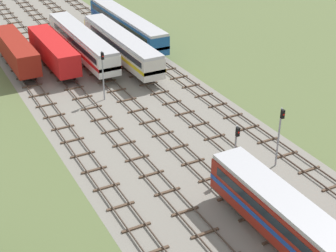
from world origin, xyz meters
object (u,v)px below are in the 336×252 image
at_px(passenger_coach_centre_left_nearest, 320,247).
at_px(freight_boxcar_left_mid, 53,50).
at_px(diesel_railcar_centre_left_midfar, 82,42).
at_px(passenger_coach_centre_right_farther, 126,24).
at_px(diesel_railcar_centre_near, 121,44).
at_px(signal_post_nearest, 103,70).
at_px(signal_post_near, 280,130).
at_px(signal_post_mid, 236,144).
at_px(freight_boxcar_far_left_far, 16,50).

distance_m(passenger_coach_centre_left_nearest, freight_boxcar_left_mid, 44.99).
relative_size(diesel_railcar_centre_left_midfar, passenger_coach_centre_right_farther, 0.93).
bearing_deg(diesel_railcar_centre_near, freight_boxcar_left_mid, 164.20).
xyz_separation_m(signal_post_nearest, signal_post_near, (8.50, -20.38, -0.01)).
relative_size(signal_post_nearest, signal_post_mid, 1.18).
bearing_deg(freight_boxcar_left_mid, diesel_railcar_centre_near, -15.80).
bearing_deg(signal_post_mid, signal_post_near, -6.56).
relative_size(diesel_railcar_centre_left_midfar, freight_boxcar_far_left_far, 1.46).
distance_m(passenger_coach_centre_left_nearest, freight_boxcar_far_left_far, 47.81).
relative_size(passenger_coach_centre_right_farther, signal_post_near, 3.77).
height_order(passenger_coach_centre_left_nearest, signal_post_mid, signal_post_mid).
xyz_separation_m(diesel_railcar_centre_left_midfar, signal_post_mid, (2.12, -33.09, 0.57)).
bearing_deg(freight_boxcar_left_mid, freight_boxcar_far_left_far, 151.96).
relative_size(signal_post_nearest, signal_post_near, 1.00).
relative_size(diesel_railcar_centre_near, signal_post_near, 3.52).
height_order(freight_boxcar_left_mid, signal_post_nearest, signal_post_nearest).
bearing_deg(signal_post_near, passenger_coach_centre_right_farther, 86.81).
bearing_deg(diesel_railcar_centre_left_midfar, passenger_coach_centre_right_farther, 28.07).
bearing_deg(passenger_coach_centre_left_nearest, diesel_railcar_centre_near, 84.27).
height_order(diesel_railcar_centre_near, signal_post_near, signal_post_near).
distance_m(diesel_railcar_centre_near, freight_boxcar_left_mid, 8.83).
relative_size(diesel_railcar_centre_near, diesel_railcar_centre_left_midfar, 1.00).
height_order(passenger_coach_centre_right_farther, signal_post_nearest, signal_post_nearest).
relative_size(passenger_coach_centre_left_nearest, passenger_coach_centre_right_farther, 1.00).
relative_size(diesel_railcar_centre_near, passenger_coach_centre_right_farther, 0.93).
distance_m(freight_boxcar_left_mid, freight_boxcar_far_left_far, 4.81).
xyz_separation_m(signal_post_nearest, signal_post_mid, (4.25, -19.89, -0.52)).
height_order(passenger_coach_centre_left_nearest, signal_post_near, signal_post_near).
bearing_deg(freight_boxcar_far_left_far, freight_boxcar_left_mid, -28.04).
distance_m(freight_boxcar_left_mid, passenger_coach_centre_right_farther, 13.91).
height_order(freight_boxcar_left_mid, passenger_coach_centre_right_farther, passenger_coach_centre_right_farther).
relative_size(freight_boxcar_left_mid, signal_post_mid, 2.83).
xyz_separation_m(freight_boxcar_left_mid, freight_boxcar_far_left_far, (-4.25, 2.26, 0.00)).
xyz_separation_m(freight_boxcar_far_left_far, signal_post_nearest, (6.37, -14.43, 1.24)).
distance_m(diesel_railcar_centre_near, signal_post_nearest, 11.71).
bearing_deg(signal_post_mid, diesel_railcar_centre_left_midfar, 93.67).
bearing_deg(freight_boxcar_far_left_far, signal_post_nearest, -66.19).
relative_size(passenger_coach_centre_left_nearest, freight_boxcar_left_mid, 1.57).
distance_m(freight_boxcar_left_mid, diesel_railcar_centre_left_midfar, 4.37).
distance_m(freight_boxcar_far_left_far, signal_post_mid, 35.93).
distance_m(diesel_railcar_centre_near, freight_boxcar_far_left_far, 13.57).
distance_m(diesel_railcar_centre_left_midfar, passenger_coach_centre_right_farther, 9.63).
height_order(diesel_railcar_centre_near, signal_post_nearest, signal_post_nearest).
bearing_deg(diesel_railcar_centre_near, signal_post_nearest, -123.14).
bearing_deg(freight_boxcar_far_left_far, signal_post_near, -66.87).
distance_m(passenger_coach_centre_left_nearest, diesel_railcar_centre_left_midfar, 45.83).
height_order(diesel_railcar_centre_left_midfar, passenger_coach_centre_right_farther, same).
bearing_deg(freight_boxcar_left_mid, signal_post_nearest, -80.12).
distance_m(passenger_coach_centre_left_nearest, signal_post_near, 13.84).
height_order(diesel_railcar_centre_near, diesel_railcar_centre_left_midfar, same).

